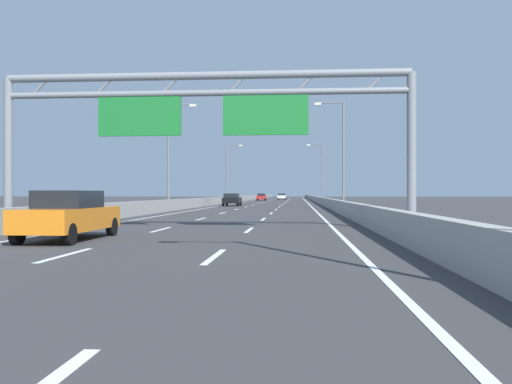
# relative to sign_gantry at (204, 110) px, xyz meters

# --- Properties ---
(ground_plane) EXTENTS (260.00, 260.00, 0.00)m
(ground_plane) POSITION_rel_sign_gantry_xyz_m (0.02, 78.71, -4.83)
(ground_plane) COLOR #38383A
(lane_dash_left_1) EXTENTS (0.16, 3.00, 0.01)m
(lane_dash_left_1) POSITION_rel_sign_gantry_xyz_m (-1.78, -8.79, -4.82)
(lane_dash_left_1) COLOR white
(lane_dash_left_1) RESTS_ON ground_plane
(lane_dash_left_2) EXTENTS (0.16, 3.00, 0.01)m
(lane_dash_left_2) POSITION_rel_sign_gantry_xyz_m (-1.78, 0.21, -4.82)
(lane_dash_left_2) COLOR white
(lane_dash_left_2) RESTS_ON ground_plane
(lane_dash_left_3) EXTENTS (0.16, 3.00, 0.01)m
(lane_dash_left_3) POSITION_rel_sign_gantry_xyz_m (-1.78, 9.21, -4.82)
(lane_dash_left_3) COLOR white
(lane_dash_left_3) RESTS_ON ground_plane
(lane_dash_left_4) EXTENTS (0.16, 3.00, 0.01)m
(lane_dash_left_4) POSITION_rel_sign_gantry_xyz_m (-1.78, 18.21, -4.82)
(lane_dash_left_4) COLOR white
(lane_dash_left_4) RESTS_ON ground_plane
(lane_dash_left_5) EXTENTS (0.16, 3.00, 0.01)m
(lane_dash_left_5) POSITION_rel_sign_gantry_xyz_m (-1.78, 27.21, -4.82)
(lane_dash_left_5) COLOR white
(lane_dash_left_5) RESTS_ON ground_plane
(lane_dash_left_6) EXTENTS (0.16, 3.00, 0.01)m
(lane_dash_left_6) POSITION_rel_sign_gantry_xyz_m (-1.78, 36.21, -4.82)
(lane_dash_left_6) COLOR white
(lane_dash_left_6) RESTS_ON ground_plane
(lane_dash_left_7) EXTENTS (0.16, 3.00, 0.01)m
(lane_dash_left_7) POSITION_rel_sign_gantry_xyz_m (-1.78, 45.21, -4.82)
(lane_dash_left_7) COLOR white
(lane_dash_left_7) RESTS_ON ground_plane
(lane_dash_left_8) EXTENTS (0.16, 3.00, 0.01)m
(lane_dash_left_8) POSITION_rel_sign_gantry_xyz_m (-1.78, 54.21, -4.82)
(lane_dash_left_8) COLOR white
(lane_dash_left_8) RESTS_ON ground_plane
(lane_dash_left_9) EXTENTS (0.16, 3.00, 0.01)m
(lane_dash_left_9) POSITION_rel_sign_gantry_xyz_m (-1.78, 63.21, -4.82)
(lane_dash_left_9) COLOR white
(lane_dash_left_9) RESTS_ON ground_plane
(lane_dash_left_10) EXTENTS (0.16, 3.00, 0.01)m
(lane_dash_left_10) POSITION_rel_sign_gantry_xyz_m (-1.78, 72.21, -4.82)
(lane_dash_left_10) COLOR white
(lane_dash_left_10) RESTS_ON ground_plane
(lane_dash_left_11) EXTENTS (0.16, 3.00, 0.01)m
(lane_dash_left_11) POSITION_rel_sign_gantry_xyz_m (-1.78, 81.21, -4.82)
(lane_dash_left_11) COLOR white
(lane_dash_left_11) RESTS_ON ground_plane
(lane_dash_left_12) EXTENTS (0.16, 3.00, 0.01)m
(lane_dash_left_12) POSITION_rel_sign_gantry_xyz_m (-1.78, 90.21, -4.82)
(lane_dash_left_12) COLOR white
(lane_dash_left_12) RESTS_ON ground_plane
(lane_dash_left_13) EXTENTS (0.16, 3.00, 0.01)m
(lane_dash_left_13) POSITION_rel_sign_gantry_xyz_m (-1.78, 99.21, -4.82)
(lane_dash_left_13) COLOR white
(lane_dash_left_13) RESTS_ON ground_plane
(lane_dash_left_14) EXTENTS (0.16, 3.00, 0.01)m
(lane_dash_left_14) POSITION_rel_sign_gantry_xyz_m (-1.78, 108.21, -4.82)
(lane_dash_left_14) COLOR white
(lane_dash_left_14) RESTS_ON ground_plane
(lane_dash_left_15) EXTENTS (0.16, 3.00, 0.01)m
(lane_dash_left_15) POSITION_rel_sign_gantry_xyz_m (-1.78, 117.21, -4.82)
(lane_dash_left_15) COLOR white
(lane_dash_left_15) RESTS_ON ground_plane
(lane_dash_left_16) EXTENTS (0.16, 3.00, 0.01)m
(lane_dash_left_16) POSITION_rel_sign_gantry_xyz_m (-1.78, 126.21, -4.82)
(lane_dash_left_16) COLOR white
(lane_dash_left_16) RESTS_ON ground_plane
(lane_dash_left_17) EXTENTS (0.16, 3.00, 0.01)m
(lane_dash_left_17) POSITION_rel_sign_gantry_xyz_m (-1.78, 135.21, -4.82)
(lane_dash_left_17) COLOR white
(lane_dash_left_17) RESTS_ON ground_plane
(lane_dash_right_1) EXTENTS (0.16, 3.00, 0.01)m
(lane_dash_right_1) POSITION_rel_sign_gantry_xyz_m (1.82, -8.79, -4.82)
(lane_dash_right_1) COLOR white
(lane_dash_right_1) RESTS_ON ground_plane
(lane_dash_right_2) EXTENTS (0.16, 3.00, 0.01)m
(lane_dash_right_2) POSITION_rel_sign_gantry_xyz_m (1.82, 0.21, -4.82)
(lane_dash_right_2) COLOR white
(lane_dash_right_2) RESTS_ON ground_plane
(lane_dash_right_3) EXTENTS (0.16, 3.00, 0.01)m
(lane_dash_right_3) POSITION_rel_sign_gantry_xyz_m (1.82, 9.21, -4.82)
(lane_dash_right_3) COLOR white
(lane_dash_right_3) RESTS_ON ground_plane
(lane_dash_right_4) EXTENTS (0.16, 3.00, 0.01)m
(lane_dash_right_4) POSITION_rel_sign_gantry_xyz_m (1.82, 18.21, -4.82)
(lane_dash_right_4) COLOR white
(lane_dash_right_4) RESTS_ON ground_plane
(lane_dash_right_5) EXTENTS (0.16, 3.00, 0.01)m
(lane_dash_right_5) POSITION_rel_sign_gantry_xyz_m (1.82, 27.21, -4.82)
(lane_dash_right_5) COLOR white
(lane_dash_right_5) RESTS_ON ground_plane
(lane_dash_right_6) EXTENTS (0.16, 3.00, 0.01)m
(lane_dash_right_6) POSITION_rel_sign_gantry_xyz_m (1.82, 36.21, -4.82)
(lane_dash_right_6) COLOR white
(lane_dash_right_6) RESTS_ON ground_plane
(lane_dash_right_7) EXTENTS (0.16, 3.00, 0.01)m
(lane_dash_right_7) POSITION_rel_sign_gantry_xyz_m (1.82, 45.21, -4.82)
(lane_dash_right_7) COLOR white
(lane_dash_right_7) RESTS_ON ground_plane
(lane_dash_right_8) EXTENTS (0.16, 3.00, 0.01)m
(lane_dash_right_8) POSITION_rel_sign_gantry_xyz_m (1.82, 54.21, -4.82)
(lane_dash_right_8) COLOR white
(lane_dash_right_8) RESTS_ON ground_plane
(lane_dash_right_9) EXTENTS (0.16, 3.00, 0.01)m
(lane_dash_right_9) POSITION_rel_sign_gantry_xyz_m (1.82, 63.21, -4.82)
(lane_dash_right_9) COLOR white
(lane_dash_right_9) RESTS_ON ground_plane
(lane_dash_right_10) EXTENTS (0.16, 3.00, 0.01)m
(lane_dash_right_10) POSITION_rel_sign_gantry_xyz_m (1.82, 72.21, -4.82)
(lane_dash_right_10) COLOR white
(lane_dash_right_10) RESTS_ON ground_plane
(lane_dash_right_11) EXTENTS (0.16, 3.00, 0.01)m
(lane_dash_right_11) POSITION_rel_sign_gantry_xyz_m (1.82, 81.21, -4.82)
(lane_dash_right_11) COLOR white
(lane_dash_right_11) RESTS_ON ground_plane
(lane_dash_right_12) EXTENTS (0.16, 3.00, 0.01)m
(lane_dash_right_12) POSITION_rel_sign_gantry_xyz_m (1.82, 90.21, -4.82)
(lane_dash_right_12) COLOR white
(lane_dash_right_12) RESTS_ON ground_plane
(lane_dash_right_13) EXTENTS (0.16, 3.00, 0.01)m
(lane_dash_right_13) POSITION_rel_sign_gantry_xyz_m (1.82, 99.21, -4.82)
(lane_dash_right_13) COLOR white
(lane_dash_right_13) RESTS_ON ground_plane
(lane_dash_right_14) EXTENTS (0.16, 3.00, 0.01)m
(lane_dash_right_14) POSITION_rel_sign_gantry_xyz_m (1.82, 108.21, -4.82)
(lane_dash_right_14) COLOR white
(lane_dash_right_14) RESTS_ON ground_plane
(lane_dash_right_15) EXTENTS (0.16, 3.00, 0.01)m
(lane_dash_right_15) POSITION_rel_sign_gantry_xyz_m (1.82, 117.21, -4.82)
(lane_dash_right_15) COLOR white
(lane_dash_right_15) RESTS_ON ground_plane
(lane_dash_right_16) EXTENTS (0.16, 3.00, 0.01)m
(lane_dash_right_16) POSITION_rel_sign_gantry_xyz_m (1.82, 126.21, -4.82)
(lane_dash_right_16) COLOR white
(lane_dash_right_16) RESTS_ON ground_plane
(lane_dash_right_17) EXTENTS (0.16, 3.00, 0.01)m
(lane_dash_right_17) POSITION_rel_sign_gantry_xyz_m (1.82, 135.21, -4.82)
(lane_dash_right_17) COLOR white
(lane_dash_right_17) RESTS_ON ground_plane
(edge_line_left) EXTENTS (0.16, 176.00, 0.01)m
(edge_line_left) POSITION_rel_sign_gantry_xyz_m (-5.23, 66.71, -4.82)
(edge_line_left) COLOR white
(edge_line_left) RESTS_ON ground_plane
(edge_line_right) EXTENTS (0.16, 176.00, 0.01)m
(edge_line_right) POSITION_rel_sign_gantry_xyz_m (5.27, 66.71, -4.82)
(edge_line_right) COLOR white
(edge_line_right) RESTS_ON ground_plane
(barrier_left) EXTENTS (0.45, 220.00, 0.95)m
(barrier_left) POSITION_rel_sign_gantry_xyz_m (-6.88, 88.71, -4.35)
(barrier_left) COLOR #9E9E99
(barrier_left) RESTS_ON ground_plane
(barrier_right) EXTENTS (0.45, 220.00, 0.95)m
(barrier_right) POSITION_rel_sign_gantry_xyz_m (6.92, 88.71, -4.35)
(barrier_right) COLOR #9E9E99
(barrier_right) RESTS_ON ground_plane
(sign_gantry) EXTENTS (16.68, 0.36, 6.36)m
(sign_gantry) POSITION_rel_sign_gantry_xyz_m (0.00, 0.00, 0.00)
(sign_gantry) COLOR gray
(sign_gantry) RESTS_ON ground_plane
(streetlamp_left_mid) EXTENTS (2.58, 0.28, 9.50)m
(streetlamp_left_mid) POSITION_rel_sign_gantry_xyz_m (-7.45, 25.64, 0.57)
(streetlamp_left_mid) COLOR slate
(streetlamp_left_mid) RESTS_ON ground_plane
(streetlamp_right_mid) EXTENTS (2.58, 0.28, 9.50)m
(streetlamp_right_mid) POSITION_rel_sign_gantry_xyz_m (7.48, 25.64, 0.57)
(streetlamp_right_mid) COLOR slate
(streetlamp_right_mid) RESTS_ON ground_plane
(streetlamp_left_far) EXTENTS (2.58, 0.28, 9.50)m
(streetlamp_left_far) POSITION_rel_sign_gantry_xyz_m (-7.45, 65.75, 0.57)
(streetlamp_left_far) COLOR slate
(streetlamp_left_far) RESTS_ON ground_plane
(streetlamp_right_far) EXTENTS (2.58, 0.28, 9.50)m
(streetlamp_right_far) POSITION_rel_sign_gantry_xyz_m (7.48, 65.75, 0.57)
(streetlamp_right_far) COLOR slate
(streetlamp_right_far) RESTS_ON ground_plane
(red_car) EXTENTS (1.75, 4.39, 1.42)m
(red_car) POSITION_rel_sign_gantry_xyz_m (-3.51, 86.55, -4.10)
(red_car) COLOR red
(red_car) RESTS_ON ground_plane
(orange_car) EXTENTS (1.76, 4.62, 1.57)m
(orange_car) POSITION_rel_sign_gantry_xyz_m (-3.51, -4.66, -4.03)
(orange_car) COLOR orange
(orange_car) RESTS_ON ground_plane
(black_car) EXTENTS (1.84, 4.16, 1.45)m
(black_car) POSITION_rel_sign_gantry_xyz_m (-3.80, 40.32, -4.08)
(black_car) COLOR black
(black_car) RESTS_ON ground_plane
(white_car) EXTENTS (1.86, 4.65, 1.40)m
(white_car) POSITION_rel_sign_gantry_xyz_m (0.13, 102.84, -4.10)
(white_car) COLOR silver
(white_car) RESTS_ON ground_plane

